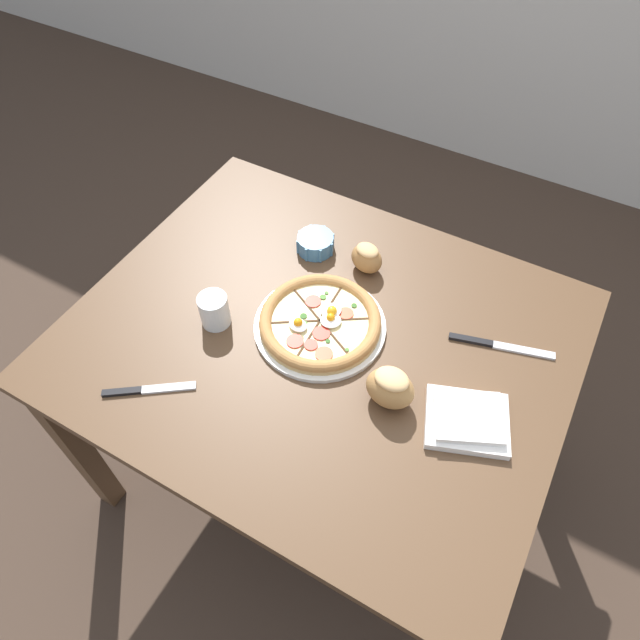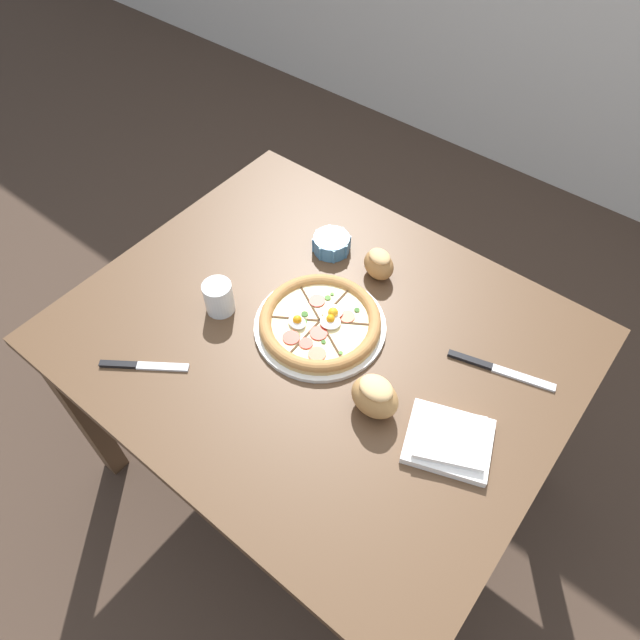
{
  "view_description": "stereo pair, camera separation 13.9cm",
  "coord_description": "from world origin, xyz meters",
  "views": [
    {
      "loc": [
        0.41,
        -0.74,
        1.87
      ],
      "look_at": [
        -0.01,
        0.02,
        0.78
      ],
      "focal_mm": 32.0,
      "sensor_mm": 36.0,
      "label": 1
    },
    {
      "loc": [
        0.53,
        -0.66,
        1.87
      ],
      "look_at": [
        -0.01,
        0.02,
        0.78
      ],
      "focal_mm": 32.0,
      "sensor_mm": 36.0,
      "label": 2
    }
  ],
  "objects": [
    {
      "name": "ground_plane",
      "position": [
        0.0,
        0.0,
        0.0
      ],
      "size": [
        12.0,
        12.0,
        0.0
      ],
      "primitive_type": "plane",
      "color": "#3D2D23"
    },
    {
      "name": "dining_table",
      "position": [
        0.0,
        0.0,
        0.65
      ],
      "size": [
        1.2,
        0.99,
        0.75
      ],
      "color": "#513823",
      "rests_on": "ground_plane"
    },
    {
      "name": "pizza",
      "position": [
        -0.01,
        0.02,
        0.77
      ],
      "size": [
        0.33,
        0.33,
        0.05
      ],
      "color": "white",
      "rests_on": "dining_table"
    },
    {
      "name": "ramekin_bowl",
      "position": [
        -0.16,
        0.25,
        0.77
      ],
      "size": [
        0.11,
        0.11,
        0.05
      ],
      "color": "teal",
      "rests_on": "dining_table"
    },
    {
      "name": "napkin_folded",
      "position": [
        0.4,
        -0.06,
        0.76
      ],
      "size": [
        0.22,
        0.21,
        0.04
      ],
      "rotation": [
        0.0,
        0.0,
        0.35
      ],
      "color": "white",
      "rests_on": "dining_table"
    },
    {
      "name": "bread_piece_near",
      "position": [
        0.22,
        -0.09,
        0.8
      ],
      "size": [
        0.11,
        0.09,
        0.1
      ],
      "rotation": [
        0.0,
        0.0,
        3.13
      ],
      "color": "#B27F47",
      "rests_on": "dining_table"
    },
    {
      "name": "bread_piece_mid",
      "position": [
        -0.0,
        0.25,
        0.79
      ],
      "size": [
        0.11,
        0.09,
        0.08
      ],
      "rotation": [
        0.0,
        0.0,
        2.87
      ],
      "color": "#A3703D",
      "rests_on": "dining_table"
    },
    {
      "name": "knife_main",
      "position": [
        -0.27,
        -0.33,
        0.75
      ],
      "size": [
        0.18,
        0.14,
        0.01
      ],
      "rotation": [
        0.0,
        0.0,
        0.62
      ],
      "color": "silver",
      "rests_on": "dining_table"
    },
    {
      "name": "knife_spare",
      "position": [
        0.4,
        0.18,
        0.75
      ],
      "size": [
        0.25,
        0.08,
        0.01
      ],
      "rotation": [
        0.0,
        0.0,
        0.27
      ],
      "color": "silver",
      "rests_on": "dining_table"
    },
    {
      "name": "water_glass",
      "position": [
        -0.25,
        -0.09,
        0.79
      ],
      "size": [
        0.07,
        0.07,
        0.09
      ],
      "color": "white",
      "rests_on": "dining_table"
    }
  ]
}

